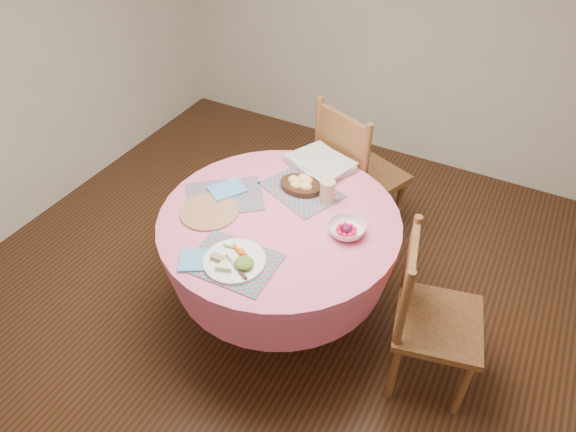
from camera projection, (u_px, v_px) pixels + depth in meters
name	position (u px, v px, depth m)	size (l,w,h in m)	color
ground	(281.00, 312.00, 3.09)	(4.00, 4.00, 0.00)	#331C0F
room_envelope	(277.00, 28.00, 1.97)	(4.01, 4.01, 2.71)	silver
dining_table	(280.00, 245.00, 2.72)	(1.24, 1.24, 0.75)	#DE677E
chair_right	(429.00, 315.00, 2.46)	(0.50, 0.51, 0.93)	brown
chair_back	(355.00, 173.00, 3.25)	(0.62, 0.61, 1.04)	brown
placemat_front	(233.00, 262.00, 2.35)	(0.40, 0.30, 0.01)	#15717A
placemat_left	(224.00, 196.00, 2.72)	(0.40, 0.30, 0.01)	#15717A
placemat_back	(302.00, 190.00, 2.77)	(0.40, 0.30, 0.01)	#15717A
wicker_trivet	(209.00, 212.00, 2.62)	(0.30, 0.30, 0.01)	#8C5F3C
napkin_near	(199.00, 260.00, 2.36)	(0.18, 0.14, 0.01)	#5396D7
napkin_far	(227.00, 190.00, 2.75)	(0.18, 0.14, 0.01)	#5396D7
dinner_plate	(235.00, 261.00, 2.34)	(0.29, 0.29, 0.05)	white
bread_bowl	(301.00, 184.00, 2.75)	(0.23, 0.23, 0.08)	black
latte_mug	(328.00, 191.00, 2.66)	(0.12, 0.08, 0.12)	tan
fruit_bowl	(346.00, 229.00, 2.49)	(0.20, 0.20, 0.06)	white
newspaper_stack	(320.00, 163.00, 2.92)	(0.42, 0.39, 0.04)	silver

